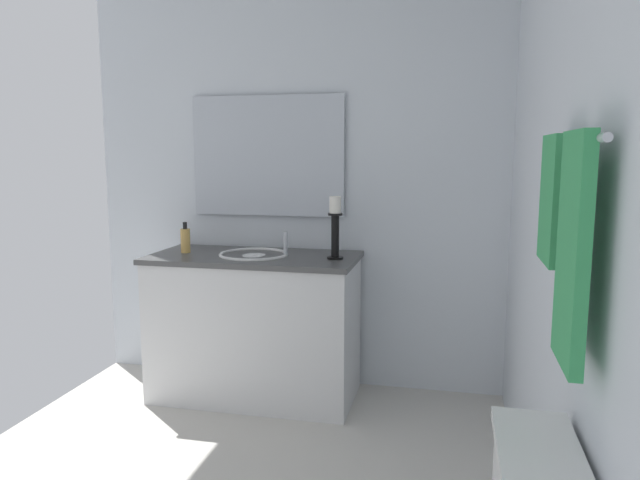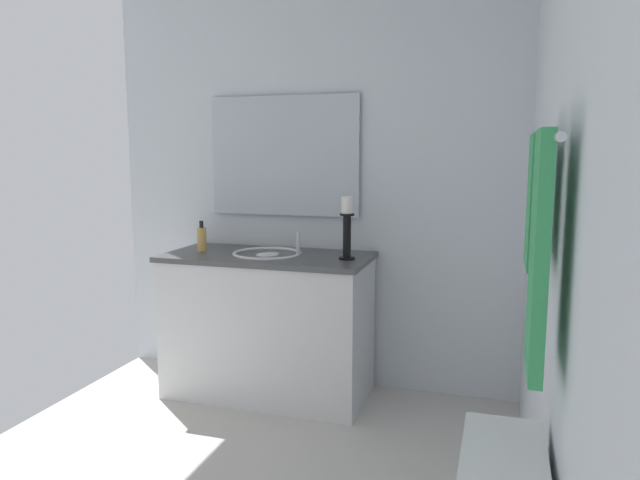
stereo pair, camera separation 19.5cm
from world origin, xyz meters
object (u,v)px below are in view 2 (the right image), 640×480
at_px(soap_bottle, 202,239).
at_px(candle_holder_tall, 347,226).
at_px(sink_basin, 268,261).
at_px(towel_center, 539,253).
at_px(vanity_cabinet, 268,325).
at_px(towel_bar, 549,140).
at_px(mirror, 284,156).
at_px(towel_near_vanity, 534,201).

bearing_deg(soap_bottle, candle_holder_tall, 89.08).
bearing_deg(sink_basin, towel_center, 37.62).
distance_m(vanity_cabinet, sink_basin, 0.38).
distance_m(candle_holder_tall, towel_center, 1.98).
bearing_deg(candle_holder_tall, soap_bottle, -90.92).
bearing_deg(towel_bar, mirror, -143.72).
relative_size(mirror, soap_bottle, 5.25).
height_order(mirror, towel_center, mirror).
height_order(soap_bottle, towel_near_vanity, towel_near_vanity).
bearing_deg(soap_bottle, towel_bar, 48.37).
relative_size(soap_bottle, towel_near_vanity, 0.51).
bearing_deg(sink_basin, vanity_cabinet, -90.00).
relative_size(candle_holder_tall, towel_center, 0.65).
distance_m(candle_holder_tall, towel_bar, 1.88).
relative_size(sink_basin, towel_near_vanity, 1.14).
bearing_deg(towel_near_vanity, soap_bottle, -128.83).
height_order(sink_basin, towel_near_vanity, towel_near_vanity).
height_order(mirror, candle_holder_tall, mirror).
bearing_deg(soap_bottle, sink_basin, 90.58).
height_order(vanity_cabinet, mirror, mirror).
xyz_separation_m(vanity_cabinet, towel_bar, (1.61, 1.39, 1.03)).
bearing_deg(soap_bottle, vanity_cabinet, 90.58).
distance_m(sink_basin, soap_bottle, 0.43).
xyz_separation_m(vanity_cabinet, soap_bottle, (0.00, -0.42, 0.49)).
xyz_separation_m(candle_holder_tall, towel_center, (1.76, 0.89, 0.18)).
bearing_deg(mirror, towel_center, 33.66).
bearing_deg(mirror, candle_holder_tall, 58.07).
relative_size(candle_holder_tall, towel_bar, 0.52).
bearing_deg(sink_basin, towel_near_vanity, 43.46).
height_order(candle_holder_tall, towel_center, towel_center).
bearing_deg(vanity_cabinet, towel_center, 37.64).
xyz_separation_m(vanity_cabinet, sink_basin, (-0.00, 0.00, 0.38)).
relative_size(mirror, towel_near_vanity, 2.68).
height_order(sink_basin, soap_bottle, soap_bottle).
bearing_deg(sink_basin, mirror, -179.80).
relative_size(vanity_cabinet, mirror, 1.27).
height_order(towel_bar, towel_near_vanity, towel_near_vanity).
distance_m(vanity_cabinet, soap_bottle, 0.65).
height_order(vanity_cabinet, towel_center, towel_center).
relative_size(towel_near_vanity, towel_center, 0.67).
bearing_deg(towel_center, towel_near_vanity, 180.00).
height_order(candle_holder_tall, towel_near_vanity, towel_near_vanity).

